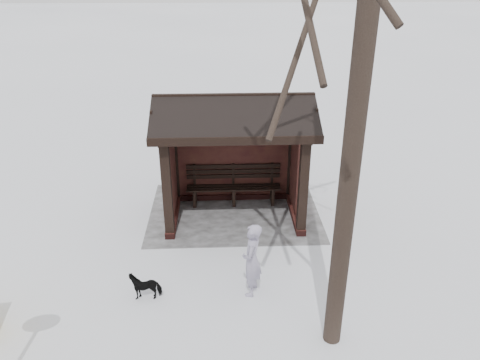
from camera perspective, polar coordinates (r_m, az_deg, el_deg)
name	(u,v)px	position (r m, az deg, el deg)	size (l,w,h in m)	color
ground	(235,216)	(11.64, -0.67, -4.37)	(120.00, 120.00, 0.00)	white
trampled_patch	(234,211)	(11.81, -0.70, -3.85)	(4.20, 3.20, 0.02)	#99999E
bus_shelter	(234,131)	(10.87, -0.76, 5.99)	(3.60, 2.40, 3.09)	#361513
pedestrian	(252,260)	(8.77, 1.45, -9.73)	(0.54, 0.35, 1.48)	#9C95AF
dog	(145,285)	(9.14, -11.45, -12.43)	(0.27, 0.60, 0.51)	black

